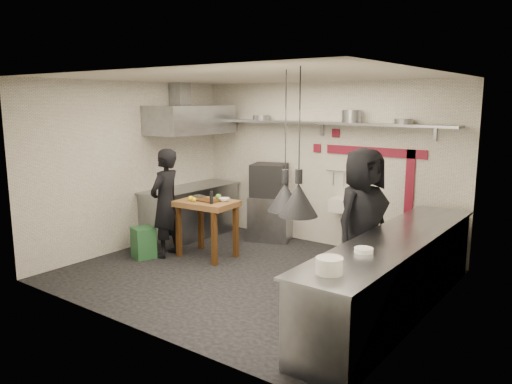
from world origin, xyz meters
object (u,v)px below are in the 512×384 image
Objects in this scene: chef_left at (166,203)px; chef_right at (362,221)px; green_bin at (144,243)px; prep_table at (207,229)px; oven_stand at (271,218)px; combi_oven at (269,180)px.

chef_left is 3.22m from chef_right.
chef_right reaches higher than green_bin.
green_bin is 1.04m from prep_table.
oven_stand is 0.46× the size of chef_left.
prep_table is (-0.20, -1.44, -0.63)m from combi_oven.
combi_oven reaches higher than oven_stand.
green_bin is at bearing -46.46° from chef_left.
prep_table is at bearing 110.85° from chef_left.
oven_stand is 2.04m from chef_left.
chef_right is (2.41, -1.33, -0.14)m from combi_oven.
chef_left reaches higher than oven_stand.
chef_right is (2.61, 0.11, 0.49)m from prep_table.
chef_right is at bearing -48.70° from combi_oven.
oven_stand is at bearing 145.51° from chef_left.
prep_table is at bearing -118.65° from oven_stand.
chef_left is (-0.77, -1.79, -0.22)m from combi_oven.
chef_left reaches higher than green_bin.
prep_table is 0.48× the size of chef_right.
chef_right is (3.40, 0.76, 0.70)m from green_bin.
green_bin is 0.54× the size of prep_table.
chef_right is (2.38, -1.36, 0.55)m from oven_stand.
chef_right is at bearing 87.32° from chef_left.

